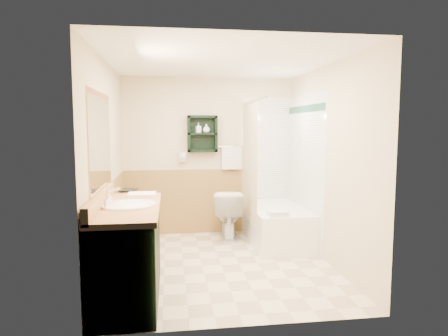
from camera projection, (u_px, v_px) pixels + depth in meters
floor at (221, 265)px, 4.80m from camera, size 3.00×3.00×0.00m
back_wall at (208, 156)px, 6.18m from camera, size 2.60×0.04×2.40m
left_wall at (105, 167)px, 4.50m from camera, size 0.04×3.00×2.40m
right_wall at (328, 164)px, 4.86m from camera, size 0.04×3.00×2.40m
ceiling at (221, 60)px, 4.55m from camera, size 2.60×3.00×0.04m
wainscot_left at (110, 228)px, 4.58m from camera, size 2.98×2.98×1.00m
wainscot_back at (209, 201)px, 6.21m from camera, size 2.58×2.58×1.00m
mirror_frame at (100, 143)px, 3.93m from camera, size 1.30×1.30×1.00m
mirror_glass at (101, 143)px, 3.93m from camera, size 1.20×1.20×0.90m
tile_right at (304, 170)px, 5.61m from camera, size 1.50×1.50×2.10m
tile_back at (273, 165)px, 6.29m from camera, size 0.95×0.95×2.10m
tile_accent at (305, 109)px, 5.52m from camera, size 1.50×1.50×0.10m
wall_shelf at (202, 134)px, 6.01m from camera, size 0.45×0.15×0.55m
hair_dryer at (183, 157)px, 6.03m from camera, size 0.10×0.24×0.18m
towel_bar at (231, 147)px, 6.14m from camera, size 0.40×0.06×0.40m
curtain_rod at (252, 101)px, 5.40m from camera, size 0.03×1.60×0.03m
shower_curtain at (249, 162)px, 5.67m from camera, size 1.05×1.05×1.70m
vanity at (129, 252)px, 3.85m from camera, size 0.59×1.44×0.91m
bathtub at (277, 224)px, 5.75m from camera, size 0.78×1.50×0.52m
toilet at (228, 214)px, 5.90m from camera, size 0.50×0.78×0.72m
counter_towel at (142, 195)px, 4.28m from camera, size 0.29×0.23×0.04m
vanity_book at (121, 181)px, 4.64m from camera, size 0.18×0.05×0.24m
tub_towel at (278, 213)px, 5.08m from camera, size 0.24×0.20×0.07m
soap_bottle_a at (198, 130)px, 5.99m from camera, size 0.10×0.16×0.07m
soap_bottle_b at (206, 129)px, 6.01m from camera, size 0.13×0.15×0.10m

